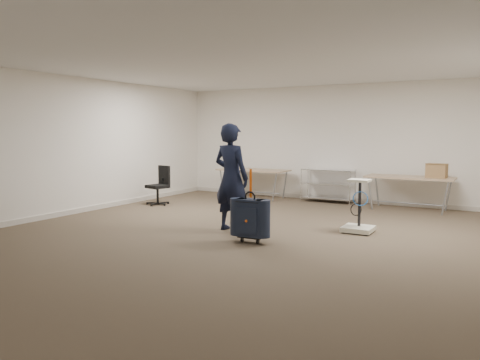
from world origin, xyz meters
The scene contains 10 objects.
ground centered at (0.00, 0.00, 0.00)m, with size 9.00×9.00×0.00m, color #4F402F.
room_shell centered at (0.00, 1.38, 0.05)m, with size 8.00×9.00×9.00m.
folding_table_left centered at (-1.90, 3.95, 0.68)m, with size 1.80×0.75×0.73m.
folding_table_right centered at (1.90, 3.95, 0.68)m, with size 1.80×0.75×0.73m.
wire_shelf centered at (0.00, 4.20, 0.44)m, with size 1.22×0.47×0.80m.
person centered at (-0.35, 0.28, 0.91)m, with size 0.67×0.44×1.83m, color black.
suitcase centered at (0.35, -0.34, 0.38)m, with size 0.43×0.27×1.13m.
office_chair centered at (-3.27, 1.88, 0.27)m, with size 0.54×0.54×0.90m.
equipment_cart centered at (1.57, 1.23, 0.24)m, with size 0.49×0.49×0.90m.
cardboard_box centered at (2.43, 3.95, 0.88)m, with size 0.39×0.29×0.29m, color olive.
Camera 1 is at (3.70, -6.48, 1.70)m, focal length 35.00 mm.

